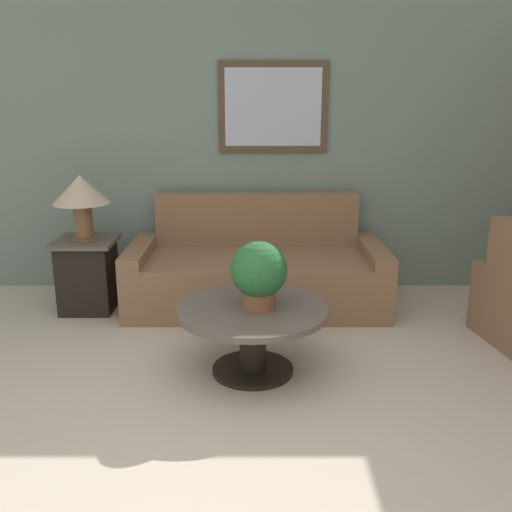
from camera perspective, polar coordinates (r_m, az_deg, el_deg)
name	(u,v)px	position (r m, az deg, el deg)	size (l,w,h in m)	color
wall_back	(230,150)	(5.35, -2.62, 10.54)	(8.00, 0.09, 2.60)	slate
couch_main	(258,272)	(5.02, 0.18, -1.62)	(2.21, 0.98, 0.94)	brown
coffee_table	(254,325)	(3.79, -0.24, -6.95)	(0.99, 0.99, 0.46)	black
side_table	(89,274)	(5.10, -16.38, -1.72)	(0.51, 0.51, 0.63)	black
table_lamp	(82,194)	(4.95, -17.00, 5.98)	(0.47, 0.47, 0.55)	brown
potted_plant_on_table	(260,273)	(3.66, 0.38, -1.67)	(0.37, 0.37, 0.45)	brown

